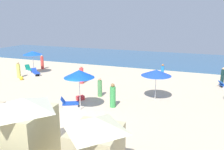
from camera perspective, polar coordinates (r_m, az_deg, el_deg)
ground_plane at (r=13.79m, az=-10.14°, el=-12.11°), size 60.00×60.00×0.00m
ocean at (r=34.74m, az=9.77°, el=4.00°), size 60.00×13.85×0.12m
cabana_1 at (r=10.60m, az=-20.51°, el=-12.41°), size 2.24×2.45×2.85m
cabana_2 at (r=9.06m, az=-4.06°, el=-17.45°), size 2.06×2.11×2.53m
umbrella_0 at (r=17.32m, az=10.85°, el=0.57°), size 2.22×2.22×2.28m
umbrella_1 at (r=26.45m, az=-19.03°, el=5.16°), size 2.02×2.02×2.47m
lounge_chair_1_0 at (r=27.99m, az=-19.65°, el=1.35°), size 1.44×0.99×0.74m
lounge_chair_1_1 at (r=26.02m, az=-18.34°, el=0.57°), size 1.57×1.34×0.66m
umbrella_4 at (r=15.04m, az=-8.12°, el=0.29°), size 1.99×1.99×2.74m
lounge_chair_4_0 at (r=16.41m, az=-10.54°, el=-6.83°), size 1.38×1.14×0.65m
beachgoer_0 at (r=25.38m, az=-22.07°, el=1.07°), size 0.51×0.51×1.65m
beachgoer_1 at (r=18.00m, az=-3.02°, el=-3.19°), size 0.45×0.45×1.50m
beachgoer_2 at (r=28.75m, az=-16.85°, el=2.96°), size 0.42×0.42×1.68m
beachgoer_3 at (r=21.64m, az=-7.55°, el=-0.08°), size 0.49×0.49×1.69m
beachgoer_4 at (r=15.85m, az=0.19°, el=-5.26°), size 0.56×0.56×1.69m
beachgoer_5 at (r=23.51m, az=12.33°, el=0.76°), size 0.35×0.35×1.55m
beachgoer_6 at (r=23.47m, az=25.60°, el=-0.31°), size 0.35×0.35×1.60m
beach_ball_0 at (r=24.49m, az=-21.47°, el=-0.71°), size 0.37×0.37×0.37m
cooler_box_1 at (r=17.55m, az=-7.83°, el=-5.61°), size 0.61×0.67×0.31m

